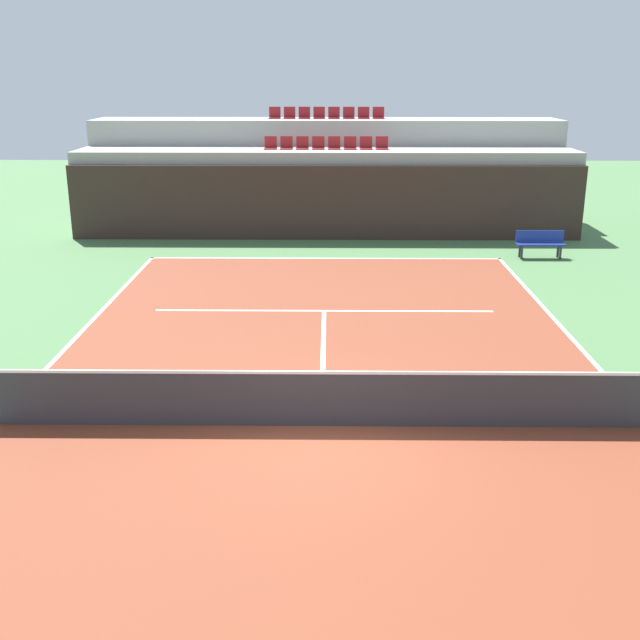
% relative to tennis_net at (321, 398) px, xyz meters
% --- Properties ---
extents(ground_plane, '(80.00, 80.00, 0.00)m').
position_rel_tennis_net_xyz_m(ground_plane, '(0.00, 0.00, -0.51)').
color(ground_plane, '#477042').
extents(court_surface, '(11.00, 24.00, 0.01)m').
position_rel_tennis_net_xyz_m(court_surface, '(0.00, 0.00, -0.50)').
color(court_surface, brown).
rests_on(court_surface, ground_plane).
extents(baseline_far, '(11.00, 0.10, 0.00)m').
position_rel_tennis_net_xyz_m(baseline_far, '(0.00, 11.95, -0.50)').
color(baseline_far, white).
rests_on(baseline_far, court_surface).
extents(service_line_far, '(8.26, 0.10, 0.00)m').
position_rel_tennis_net_xyz_m(service_line_far, '(0.00, 6.40, -0.50)').
color(service_line_far, white).
rests_on(service_line_far, court_surface).
extents(centre_service_line, '(0.10, 6.40, 0.00)m').
position_rel_tennis_net_xyz_m(centre_service_line, '(0.00, 3.20, -0.50)').
color(centre_service_line, white).
rests_on(centre_service_line, court_surface).
extents(back_wall, '(17.70, 0.30, 2.55)m').
position_rel_tennis_net_xyz_m(back_wall, '(0.00, 14.92, 0.77)').
color(back_wall, '#33231E').
rests_on(back_wall, ground_plane).
extents(stands_tier_lower, '(17.70, 2.40, 2.96)m').
position_rel_tennis_net_xyz_m(stands_tier_lower, '(0.00, 16.27, 0.97)').
color(stands_tier_lower, '#9E9E99').
rests_on(stands_tier_lower, ground_plane).
extents(stands_tier_upper, '(17.70, 2.40, 3.87)m').
position_rel_tennis_net_xyz_m(stands_tier_upper, '(0.00, 18.67, 1.43)').
color(stands_tier_upper, '#9E9E99').
rests_on(stands_tier_upper, ground_plane).
extents(seating_row_lower, '(4.41, 0.44, 0.44)m').
position_rel_tennis_net_xyz_m(seating_row_lower, '(-0.00, 16.37, 2.57)').
color(seating_row_lower, maroon).
rests_on(seating_row_lower, stands_tier_lower).
extents(seating_row_upper, '(4.41, 0.44, 0.44)m').
position_rel_tennis_net_xyz_m(seating_row_upper, '(-0.00, 18.77, 3.48)').
color(seating_row_upper, maroon).
rests_on(seating_row_upper, stands_tier_upper).
extents(tennis_net, '(11.08, 0.08, 1.07)m').
position_rel_tennis_net_xyz_m(tennis_net, '(0.00, 0.00, 0.00)').
color(tennis_net, black).
rests_on(tennis_net, court_surface).
extents(player_bench, '(1.50, 0.40, 0.85)m').
position_rel_tennis_net_xyz_m(player_bench, '(6.73, 12.17, -0.00)').
color(player_bench, navy).
rests_on(player_bench, ground_plane).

